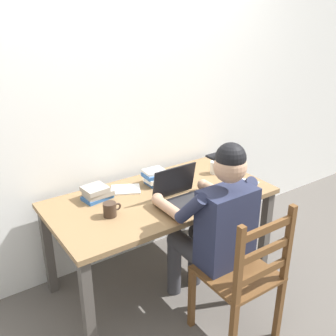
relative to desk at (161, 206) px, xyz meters
name	(u,v)px	position (x,y,z in m)	size (l,w,h in m)	color
ground_plane	(161,278)	(0.00, 0.00, -0.63)	(8.00, 8.00, 0.00)	#56514C
back_wall	(124,99)	(0.00, 0.47, 0.67)	(6.00, 0.04, 2.60)	silver
desk	(161,206)	(0.00, 0.00, 0.00)	(1.55, 0.78, 0.71)	olive
seated_person	(214,224)	(0.09, -0.46, 0.06)	(0.50, 0.60, 1.25)	#232842
wooden_chair	(244,277)	(0.09, -0.75, -0.16)	(0.42, 0.42, 0.94)	brown
laptop	(181,195)	(0.06, -0.16, 0.14)	(0.33, 0.27, 0.23)	black
computer_mouse	(214,194)	(0.30, -0.22, 0.10)	(0.06, 0.10, 0.03)	black
coffee_mug_white	(215,167)	(0.56, 0.08, 0.13)	(0.11, 0.07, 0.10)	silver
coffee_mug_dark	(110,209)	(-0.41, -0.06, 0.13)	(0.12, 0.08, 0.09)	#38281E
book_stack_main	(155,177)	(0.07, 0.18, 0.14)	(0.17, 0.14, 0.11)	#2D5B9E
book_stack_side	(97,193)	(-0.38, 0.20, 0.13)	(0.21, 0.16, 0.09)	#2D5B9E
paper_pile_near_laptop	(245,184)	(0.61, -0.20, 0.09)	(0.19, 0.15, 0.00)	silver
paper_pile_back_corner	(126,189)	(-0.16, 0.21, 0.09)	(0.20, 0.15, 0.01)	white
landscape_photo_print	(234,186)	(0.52, -0.18, 0.08)	(0.13, 0.09, 0.00)	teal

